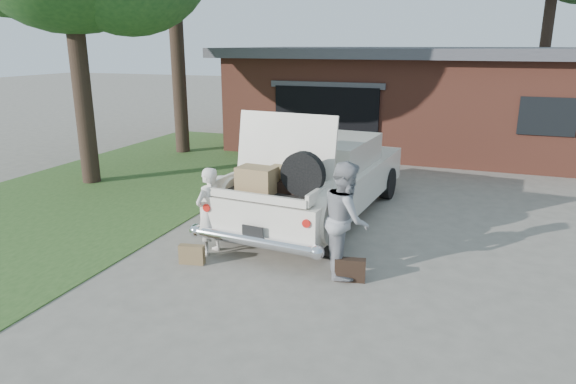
% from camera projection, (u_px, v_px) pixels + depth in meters
% --- Properties ---
extents(ground, '(90.00, 90.00, 0.00)m').
position_uv_depth(ground, '(275.00, 268.00, 8.12)').
color(ground, gray).
rests_on(ground, ground).
extents(grass_strip, '(6.00, 16.00, 0.02)m').
position_uv_depth(grass_strip, '(113.00, 188.00, 12.65)').
color(grass_strip, '#2D4C1E').
rests_on(grass_strip, ground).
extents(house, '(12.80, 7.80, 3.30)m').
position_uv_depth(house, '(424.00, 97.00, 17.67)').
color(house, brown).
rests_on(house, ground).
extents(sedan, '(2.61, 5.73, 2.30)m').
position_uv_depth(sedan, '(318.00, 178.00, 10.34)').
color(sedan, silver).
rests_on(sedan, ground).
extents(woman_left, '(0.46, 0.61, 1.49)m').
position_uv_depth(woman_left, '(209.00, 211.00, 8.53)').
color(woman_left, silver).
rests_on(woman_left, ground).
extents(woman_right, '(0.92, 1.04, 1.77)m').
position_uv_depth(woman_right, '(346.00, 219.00, 7.74)').
color(woman_right, gray).
rests_on(woman_right, ground).
extents(suitcase_left, '(0.43, 0.20, 0.32)m').
position_uv_depth(suitcase_left, '(192.00, 254.00, 8.26)').
color(suitcase_left, olive).
rests_on(suitcase_left, ground).
extents(suitcase_right, '(0.48, 0.23, 0.35)m').
position_uv_depth(suitcase_right, '(350.00, 270.00, 7.66)').
color(suitcase_right, black).
rests_on(suitcase_right, ground).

